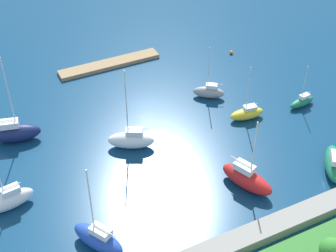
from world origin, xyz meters
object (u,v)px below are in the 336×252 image
Objects in this scene: sailboat_white_west_end at (9,200)px; mooring_buoy_orange at (231,52)px; park_tree_west at (332,250)px; sailboat_red_along_channel at (247,178)px; pier_dock at (109,64)px; sailboat_green_near_pier at (302,102)px; sailboat_white_far_north at (131,139)px; sailboat_green_outer_mooring at (334,163)px; sailboat_blue_east_end at (98,238)px; sailboat_navy_mid_basin at (15,132)px; sailboat_gray_lone_north at (209,92)px; sailboat_yellow_inner_mooring at (247,113)px.

mooring_buoy_orange is (-45.53, -20.52, -1.01)m from sailboat_white_west_end.
sailboat_red_along_channel is (0.22, -15.34, -2.84)m from park_tree_west.
pier_dock is 4.30× the size of park_tree_west.
sailboat_red_along_channel reaches higher than park_tree_west.
mooring_buoy_orange is at bearing -92.07° from sailboat_green_near_pier.
sailboat_green_near_pier reaches higher than mooring_buoy_orange.
sailboat_white_far_north is 1.05× the size of sailboat_green_outer_mooring.
park_tree_west is 0.39× the size of sailboat_red_along_channel.
park_tree_west is 32.32m from sailboat_green_near_pier.
mooring_buoy_orange is at bearing -80.64° from sailboat_blue_east_end.
pier_dock is at bearing 49.33° from sailboat_navy_mid_basin.
sailboat_red_along_channel is 1.18× the size of sailboat_gray_lone_north.
sailboat_white_far_north is (10.70, -29.41, -2.91)m from park_tree_west.
sailboat_green_outer_mooring is (-4.25, 14.98, 0.24)m from sailboat_yellow_inner_mooring.
sailboat_navy_mid_basin reaches higher than sailboat_white_far_north.
sailboat_white_far_north reaches higher than sailboat_green_near_pier.
pier_dock is 35.51m from sailboat_white_west_end.
pier_dock reaches higher than mooring_buoy_orange.
sailboat_navy_mid_basin reaches higher than sailboat_red_along_channel.
sailboat_white_far_north reaches higher than sailboat_green_outer_mooring.
park_tree_west is 35.99m from sailboat_gray_lone_north.
sailboat_blue_east_end is at bearing 119.53° from sailboat_white_west_end.
sailboat_white_west_end is 49.95m from mooring_buoy_orange.
sailboat_yellow_inner_mooring is at bearing 64.84° from mooring_buoy_orange.
sailboat_green_near_pier is 0.62× the size of sailboat_blue_east_end.
sailboat_yellow_inner_mooring is at bearing 52.15° from sailboat_green_outer_mooring.
sailboat_green_outer_mooring is (-23.01, 16.61, -0.16)m from sailboat_white_far_north.
sailboat_white_west_end is 17.27× the size of mooring_buoy_orange.
sailboat_red_along_channel is at bearing 26.18° from sailboat_green_near_pier.
sailboat_green_near_pier is 0.54× the size of sailboat_navy_mid_basin.
sailboat_green_near_pier is at bearing 14.51° from sailboat_green_outer_mooring.
sailboat_red_along_channel is at bearing 64.04° from sailboat_yellow_inner_mooring.
sailboat_yellow_inner_mooring is 20.01m from mooring_buoy_orange.
sailboat_navy_mid_basin is 1.50× the size of sailboat_gray_lone_north.
sailboat_white_west_end reaches higher than sailboat_yellow_inner_mooring.
sailboat_yellow_inner_mooring is at bearing 119.25° from pier_dock.
sailboat_gray_lone_north is (-30.93, 2.86, -0.41)m from sailboat_navy_mid_basin.
sailboat_red_along_channel is (-10.49, 14.07, 0.07)m from sailboat_white_far_north.
sailboat_yellow_inner_mooring is 34.96m from sailboat_navy_mid_basin.
park_tree_west is 0.46× the size of sailboat_gray_lone_north.
park_tree_west is at bearing 70.16° from mooring_buoy_orange.
sailboat_yellow_inner_mooring is 0.85× the size of sailboat_red_along_channel.
pier_dock is 40.50m from sailboat_blue_east_end.
sailboat_gray_lone_north is at bearing -82.45° from sailboat_blue_east_end.
sailboat_blue_east_end is (20.80, 0.73, -0.00)m from sailboat_red_along_channel.
sailboat_yellow_inner_mooring reaches higher than pier_dock.
sailboat_white_far_north is at bearing -16.70° from sailboat_navy_mid_basin.
sailboat_red_along_channel reaches higher than mooring_buoy_orange.
sailboat_green_outer_mooring reaches higher than mooring_buoy_orange.
sailboat_white_west_end is at bearing -91.33° from sailboat_navy_mid_basin.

